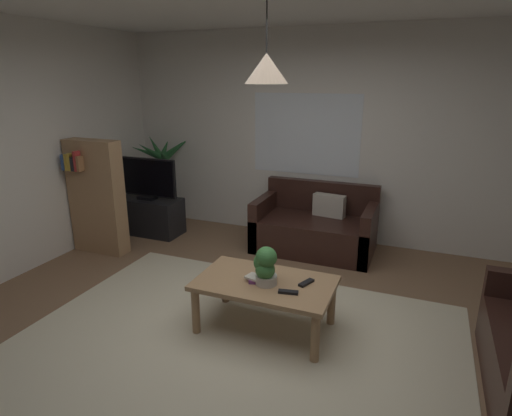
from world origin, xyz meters
The scene contains 16 objects.
floor centered at (0.00, 0.00, -0.01)m, with size 5.53×5.12×0.02m, color brown.
rug centered at (0.00, -0.20, 0.00)m, with size 3.60×2.82×0.01m, color beige.
wall_back centered at (0.00, 2.59, 1.36)m, with size 5.65×0.06×2.71m, color silver.
window_pane centered at (-0.21, 2.56, 1.39)m, with size 1.43×0.01×1.04m, color white.
couch_under_window centered at (0.08, 2.08, 0.28)m, with size 1.46×0.83×0.82m.
coffee_table centered at (0.13, 0.18, 0.39)m, with size 1.16×0.69×0.45m.
book_on_table_0 centered at (0.07, 0.14, 0.47)m, with size 0.12×0.10×0.03m, color #72387F.
book_on_table_1 centered at (0.06, 0.14, 0.49)m, with size 0.16×0.11×0.02m, color beige.
remote_on_table_0 centered at (0.47, 0.26, 0.46)m, with size 0.05×0.16×0.02m, color black.
remote_on_table_1 centered at (0.38, 0.05, 0.46)m, with size 0.05×0.16×0.02m, color black.
potted_plant_on_table centered at (0.15, 0.13, 0.62)m, with size 0.20×0.19×0.34m.
tv_stand centered at (-2.22, 1.81, 0.25)m, with size 0.90×0.44×0.50m, color black.
tv centered at (-2.22, 1.79, 0.79)m, with size 0.92×0.16×0.57m.
potted_palm_corner centered at (-2.27, 2.29, 0.63)m, with size 0.83×0.79×1.31m.
bookshelf_corner centered at (-2.40, 1.04, 0.71)m, with size 0.70×0.31×1.40m.
pendant_lamp centered at (0.13, 0.18, 2.16)m, with size 0.32×0.32×0.66m.
Camera 1 is at (1.29, -2.88, 2.10)m, focal length 29.95 mm.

